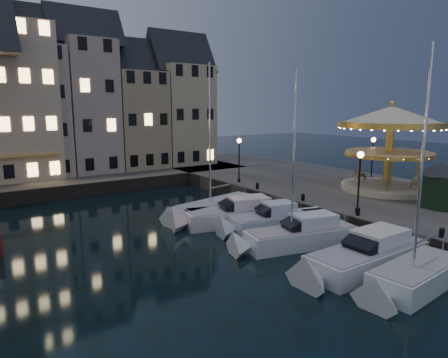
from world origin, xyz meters
TOP-DOWN VIEW (x-y plane):
  - ground at (0.00, 0.00)m, footprint 160.00×160.00m
  - quay_east at (14.00, 6.00)m, footprint 16.00×56.00m
  - quay_north at (-8.00, 28.00)m, footprint 44.00×12.00m
  - quaywall_e at (6.00, 6.00)m, footprint 0.15×44.00m
  - quaywall_n at (-6.00, 22.00)m, footprint 48.00×0.15m
  - streetlamp_b at (7.20, 1.00)m, footprint 0.44×0.44m
  - streetlamp_c at (7.20, 14.50)m, footprint 0.44×0.44m
  - streetlamp_d at (18.50, 8.00)m, footprint 0.44×0.44m
  - bollard_a at (6.60, -5.00)m, footprint 0.30×0.30m
  - bollard_b at (6.60, 0.50)m, footprint 0.30×0.30m
  - bollard_c at (6.60, 5.50)m, footprint 0.30×0.30m
  - bollard_d at (6.60, 11.00)m, footprint 0.30×0.30m
  - townhouse_nc at (-8.00, 30.00)m, footprint 6.82×8.00m
  - townhouse_nd at (-2.25, 30.00)m, footprint 5.50×8.00m
  - townhouse_ne at (3.20, 30.00)m, footprint 6.16×8.00m
  - townhouse_nf at (9.25, 30.00)m, footprint 6.82×8.00m
  - motorboat_a at (1.79, -6.20)m, footprint 6.84×2.69m
  - motorboat_b at (1.94, -3.47)m, footprint 8.52×2.51m
  - motorboat_c at (1.45, 1.01)m, footprint 8.06×3.72m
  - motorboat_d at (1.92, 4.42)m, footprint 6.54×3.22m
  - motorboat_e at (1.03, 7.06)m, footprint 8.50×4.60m
  - motorboat_f at (1.06, 9.74)m, footprint 8.73×3.86m
  - carousel at (15.42, 4.27)m, footprint 8.66×8.66m
  - ticket_kiosk at (12.96, -1.43)m, footprint 3.14×3.14m

SIDE VIEW (x-z plane):
  - ground at x=0.00m, z-range 0.00..0.00m
  - motorboat_f at x=1.06m, z-range -5.25..6.30m
  - motorboat_a at x=1.79m, z-range -5.12..6.19m
  - motorboat_d at x=1.92m, z-range -0.44..1.71m
  - motorboat_e at x=1.03m, z-range -0.43..1.72m
  - motorboat_b at x=1.94m, z-range -0.43..1.72m
  - quay_east at x=14.00m, z-range 0.00..1.30m
  - quay_north at x=-8.00m, z-range 0.00..1.30m
  - quaywall_e at x=6.00m, z-range 0.00..1.30m
  - quaywall_n at x=-6.00m, z-range 0.00..1.30m
  - motorboat_c at x=1.45m, z-range -4.66..6.02m
  - bollard_a at x=6.60m, z-range 1.32..1.89m
  - bollard_b at x=6.60m, z-range 1.32..1.89m
  - bollard_c at x=6.60m, z-range 1.32..1.89m
  - bollard_d at x=6.60m, z-range 1.32..1.89m
  - ticket_kiosk at x=12.96m, z-range 1.65..5.33m
  - streetlamp_b at x=7.20m, z-range 1.93..6.10m
  - streetlamp_c at x=7.20m, z-range 1.93..6.10m
  - streetlamp_d at x=18.50m, z-range 1.93..6.10m
  - carousel at x=15.42m, z-range 2.50..10.08m
  - townhouse_ne at x=3.20m, z-range 1.38..14.18m
  - townhouse_nf at x=9.25m, z-range 1.38..15.18m
  - townhouse_nc at x=-8.00m, z-range 1.38..16.18m
  - townhouse_nd at x=-2.25m, z-range 1.38..17.18m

